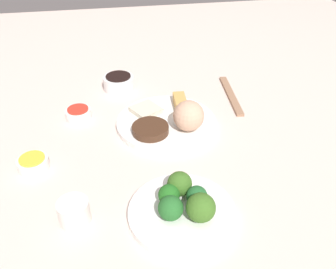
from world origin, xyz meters
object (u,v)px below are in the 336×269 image
at_px(main_plate, 166,123).
at_px(soy_sauce_bowl, 119,83).
at_px(teacup, 74,212).
at_px(broccoli_plate, 182,213).
at_px(chopsticks_pair, 231,95).
at_px(sauce_ramekin_hot_mustard, 33,164).
at_px(sauce_ramekin_sweet_and_sour, 79,114).

distance_m(main_plate, soy_sauce_bowl, 0.24).
relative_size(soy_sauce_bowl, teacup, 1.54).
bearing_deg(broccoli_plate, chopsticks_pair, -29.33).
distance_m(teacup, chopsticks_pair, 0.59).
height_order(broccoli_plate, sauce_ramekin_hot_mustard, sauce_ramekin_hot_mustard).
xyz_separation_m(main_plate, sauce_ramekin_hot_mustard, (-0.11, 0.32, 0.00)).
height_order(sauce_ramekin_hot_mustard, teacup, teacup).
relative_size(main_plate, soy_sauce_bowl, 2.82).
bearing_deg(main_plate, chopsticks_pair, -61.37).
height_order(soy_sauce_bowl, teacup, teacup).
distance_m(broccoli_plate, sauce_ramekin_hot_mustard, 0.35).
bearing_deg(teacup, main_plate, -38.16).
height_order(broccoli_plate, soy_sauce_bowl, soy_sauce_bowl).
bearing_deg(chopsticks_pair, sauce_ramekin_hot_mustard, 113.51).
relative_size(sauce_ramekin_sweet_and_sour, sauce_ramekin_hot_mustard, 1.00).
bearing_deg(sauce_ramekin_hot_mustard, chopsticks_pair, -66.49).
bearing_deg(main_plate, broccoli_plate, 175.51).
distance_m(sauce_ramekin_hot_mustard, teacup, 0.19).
relative_size(broccoli_plate, soy_sauce_bowl, 2.26).
bearing_deg(sauce_ramekin_sweet_and_sour, sauce_ramekin_hot_mustard, 154.01).
relative_size(main_plate, teacup, 4.36).
bearing_deg(main_plate, sauce_ramekin_hot_mustard, 109.83).
bearing_deg(teacup, sauce_ramekin_hot_mustard, 29.37).
bearing_deg(teacup, broccoli_plate, -96.66).
bearing_deg(sauce_ramekin_sweet_and_sour, teacup, -179.75).
height_order(main_plate, chopsticks_pair, main_plate).
distance_m(main_plate, broccoli_plate, 0.31).
distance_m(sauce_ramekin_sweet_and_sour, chopsticks_pair, 0.44).
xyz_separation_m(sauce_ramekin_sweet_and_sour, sauce_ramekin_hot_mustard, (-0.19, 0.09, 0.00)).
bearing_deg(soy_sauce_bowl, chopsticks_pair, -107.65).
bearing_deg(soy_sauce_bowl, sauce_ramekin_sweet_and_sour, 140.45).
relative_size(main_plate, chopsticks_pair, 1.14).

